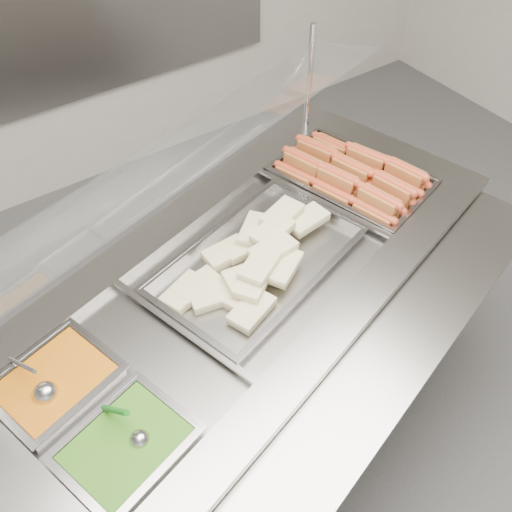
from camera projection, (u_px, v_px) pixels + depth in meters
back_panel at (8, 3)px, 2.79m from camera, size 3.00×0.04×1.20m
steam_counter at (248, 349)px, 2.27m from camera, size 2.14×1.39×0.94m
tray_rail at (382, 363)px, 1.73m from camera, size 1.89×0.88×0.05m
sneeze_guard at (187, 151)px, 1.75m from camera, size 1.75×0.78×0.46m
pan_hotdogs at (350, 184)px, 2.31m from camera, size 0.50×0.65×0.10m
pan_wraps at (258, 264)px, 1.98m from camera, size 0.80×0.60×0.07m
pan_beans at (58, 388)px, 1.66m from camera, size 0.37×0.33×0.10m
pan_peas at (128, 451)px, 1.53m from camera, size 0.37×0.33×0.10m
hotdogs_in_buns at (353, 175)px, 2.27m from camera, size 0.45×0.60×0.12m
tortilla_wraps at (252, 262)px, 1.93m from camera, size 0.70×0.43×0.10m
ladle at (44, 392)px, 1.60m from camera, size 0.09×0.20×0.15m
serving_spoon at (135, 435)px, 1.51m from camera, size 0.08×0.18×0.16m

